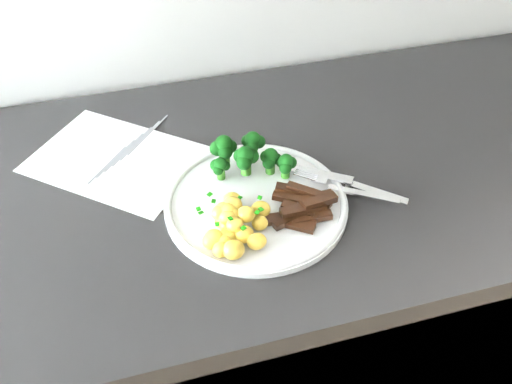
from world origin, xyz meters
The scene contains 8 objects.
counter centered at (0.05, 1.66, 0.46)m, with size 2.47×0.62×0.93m.
recipe_paper centered at (-0.13, 1.77, 0.93)m, with size 0.33×0.32×0.00m.
plate centered at (0.06, 1.60, 0.93)m, with size 0.28×0.28×0.02m.
broccoli centered at (0.07, 1.67, 0.97)m, with size 0.13×0.09×0.06m.
potatoes centered at (0.01, 1.54, 0.95)m, with size 0.11×0.13×0.04m.
beef_strips centered at (0.12, 1.56, 0.95)m, with size 0.12×0.10×0.03m.
fork centered at (0.21, 1.58, 0.94)m, with size 0.14×0.12×0.02m.
knife centered at (0.23, 1.58, 0.93)m, with size 0.17×0.14×0.02m.
Camera 1 is at (-0.10, 1.01, 1.52)m, focal length 38.96 mm.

